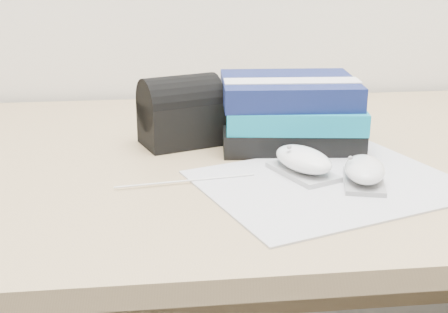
{
  "coord_description": "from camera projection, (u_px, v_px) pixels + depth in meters",
  "views": [
    {
      "loc": [
        -0.19,
        0.62,
        1.06
      ],
      "look_at": [
        -0.09,
        1.45,
        0.77
      ],
      "focal_mm": 50.0,
      "sensor_mm": 36.0,
      "label": 1
    }
  ],
  "objects": [
    {
      "name": "pouch",
      "position": [
        180.0,
        111.0,
        1.06
      ],
      "size": [
        0.15,
        0.13,
        0.12
      ],
      "color": "black",
      "rests_on": "desk"
    },
    {
      "name": "mouse_front",
      "position": [
        365.0,
        171.0,
        0.88
      ],
      "size": [
        0.08,
        0.11,
        0.04
      ],
      "color": "gray",
      "rests_on": "mousepad"
    },
    {
      "name": "book_stack",
      "position": [
        290.0,
        112.0,
        1.06
      ],
      "size": [
        0.25,
        0.21,
        0.11
      ],
      "color": "black",
      "rests_on": "desk"
    },
    {
      "name": "mouse_rear",
      "position": [
        303.0,
        161.0,
        0.92
      ],
      "size": [
        0.1,
        0.13,
        0.05
      ],
      "color": "#AAABAD",
      "rests_on": "mousepad"
    },
    {
      "name": "mousepad",
      "position": [
        330.0,
        183.0,
        0.89
      ],
      "size": [
        0.43,
        0.38,
        0.0
      ],
      "primitive_type": "cube",
      "rotation": [
        0.0,
        0.0,
        0.33
      ],
      "color": "#9F9FA7",
      "rests_on": "desk"
    },
    {
      "name": "usb_cable",
      "position": [
        186.0,
        181.0,
        0.89
      ],
      "size": [
        0.2,
        0.03,
        0.0
      ],
      "primitive_type": "cylinder",
      "rotation": [
        0.0,
        1.57,
        0.14
      ],
      "color": "white",
      "rests_on": "mousepad"
    },
    {
      "name": "desk",
      "position": [
        261.0,
        261.0,
        1.16
      ],
      "size": [
        1.6,
        0.8,
        0.73
      ],
      "color": "tan",
      "rests_on": "ground"
    }
  ]
}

